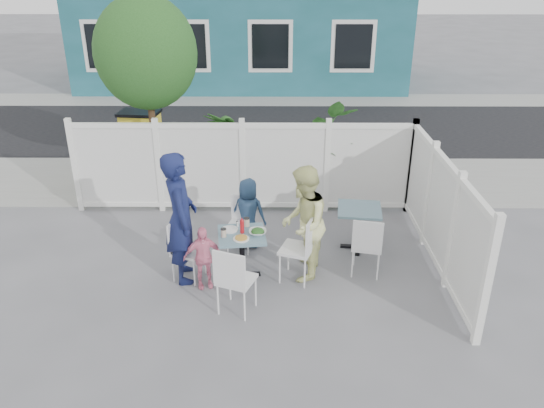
{
  "coord_description": "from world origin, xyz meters",
  "views": [
    {
      "loc": [
        0.66,
        -6.15,
        4.07
      ],
      "look_at": [
        0.62,
        0.63,
        0.94
      ],
      "focal_mm": 35.0,
      "sensor_mm": 36.0,
      "label": 1
    }
  ],
  "objects_px": {
    "utility_cabinet": "(143,146)",
    "toddler": "(203,257)",
    "chair_back": "(242,219)",
    "chair_near": "(233,277)",
    "chair_right": "(303,244)",
    "boy": "(248,213)",
    "chair_left": "(183,245)",
    "main_table": "(242,244)",
    "spare_table": "(359,217)",
    "man": "(181,218)",
    "woman": "(303,224)"
  },
  "relations": [
    {
      "from": "chair_left",
      "to": "boy",
      "type": "xyz_separation_m",
      "value": [
        0.85,
        0.92,
        0.05
      ]
    },
    {
      "from": "chair_near",
      "to": "main_table",
      "type": "bearing_deg",
      "value": 108.09
    },
    {
      "from": "main_table",
      "to": "chair_back",
      "type": "height_order",
      "value": "chair_back"
    },
    {
      "from": "boy",
      "to": "toddler",
      "type": "xyz_separation_m",
      "value": [
        -0.56,
        -1.15,
        -0.1
      ]
    },
    {
      "from": "utility_cabinet",
      "to": "spare_table",
      "type": "xyz_separation_m",
      "value": [
        3.94,
        -2.96,
        -0.13
      ]
    },
    {
      "from": "woman",
      "to": "boy",
      "type": "xyz_separation_m",
      "value": [
        -0.79,
        0.87,
        -0.26
      ]
    },
    {
      "from": "chair_near",
      "to": "boy",
      "type": "height_order",
      "value": "boy"
    },
    {
      "from": "spare_table",
      "to": "boy",
      "type": "xyz_separation_m",
      "value": [
        -1.68,
        0.09,
        0.03
      ]
    },
    {
      "from": "chair_left",
      "to": "boy",
      "type": "relative_size",
      "value": 0.79
    },
    {
      "from": "spare_table",
      "to": "man",
      "type": "height_order",
      "value": "man"
    },
    {
      "from": "main_table",
      "to": "man",
      "type": "xyz_separation_m",
      "value": [
        -0.81,
        -0.02,
        0.4
      ]
    },
    {
      "from": "chair_right",
      "to": "spare_table",
      "type": "bearing_deg",
      "value": -25.11
    },
    {
      "from": "boy",
      "to": "toddler",
      "type": "relative_size",
      "value": 1.23
    },
    {
      "from": "main_table",
      "to": "toddler",
      "type": "xyz_separation_m",
      "value": [
        -0.51,
        -0.24,
        -0.07
      ]
    },
    {
      "from": "utility_cabinet",
      "to": "woman",
      "type": "xyz_separation_m",
      "value": [
        3.06,
        -3.74,
        0.16
      ]
    },
    {
      "from": "woman",
      "to": "toddler",
      "type": "height_order",
      "value": "woman"
    },
    {
      "from": "utility_cabinet",
      "to": "woman",
      "type": "height_order",
      "value": "woman"
    },
    {
      "from": "utility_cabinet",
      "to": "chair_back",
      "type": "xyz_separation_m",
      "value": [
        2.16,
        -2.94,
        -0.17
      ]
    },
    {
      "from": "boy",
      "to": "chair_near",
      "type": "bearing_deg",
      "value": 102.96
    },
    {
      "from": "man",
      "to": "woman",
      "type": "relative_size",
      "value": 1.14
    },
    {
      "from": "chair_right",
      "to": "toddler",
      "type": "distance_m",
      "value": 1.36
    },
    {
      "from": "chair_left",
      "to": "man",
      "type": "height_order",
      "value": "man"
    },
    {
      "from": "chair_right",
      "to": "woman",
      "type": "relative_size",
      "value": 0.6
    },
    {
      "from": "utility_cabinet",
      "to": "man",
      "type": "bearing_deg",
      "value": -63.43
    },
    {
      "from": "utility_cabinet",
      "to": "toddler",
      "type": "distance_m",
      "value": 4.37
    },
    {
      "from": "chair_near",
      "to": "chair_left",
      "type": "bearing_deg",
      "value": 152.8
    },
    {
      "from": "utility_cabinet",
      "to": "chair_near",
      "type": "xyz_separation_m",
      "value": [
        2.16,
        -4.65,
        -0.11
      ]
    },
    {
      "from": "spare_table",
      "to": "chair_back",
      "type": "height_order",
      "value": "chair_back"
    },
    {
      "from": "chair_right",
      "to": "chair_back",
      "type": "height_order",
      "value": "chair_right"
    },
    {
      "from": "main_table",
      "to": "spare_table",
      "type": "relative_size",
      "value": 0.99
    },
    {
      "from": "woman",
      "to": "chair_right",
      "type": "bearing_deg",
      "value": 5.95
    },
    {
      "from": "chair_back",
      "to": "boy",
      "type": "height_order",
      "value": "boy"
    },
    {
      "from": "chair_back",
      "to": "man",
      "type": "xyz_separation_m",
      "value": [
        -0.76,
        -0.86,
        0.44
      ]
    },
    {
      "from": "chair_near",
      "to": "woman",
      "type": "relative_size",
      "value": 0.57
    },
    {
      "from": "spare_table",
      "to": "man",
      "type": "relative_size",
      "value": 0.39
    },
    {
      "from": "chair_right",
      "to": "boy",
      "type": "bearing_deg",
      "value": 58.09
    },
    {
      "from": "main_table",
      "to": "boy",
      "type": "relative_size",
      "value": 0.64
    },
    {
      "from": "chair_back",
      "to": "toddler",
      "type": "relative_size",
      "value": 0.93
    },
    {
      "from": "utility_cabinet",
      "to": "chair_near",
      "type": "relative_size",
      "value": 1.41
    },
    {
      "from": "man",
      "to": "woman",
      "type": "xyz_separation_m",
      "value": [
        1.65,
        0.05,
        -0.11
      ]
    },
    {
      "from": "chair_back",
      "to": "chair_near",
      "type": "bearing_deg",
      "value": 103.77
    },
    {
      "from": "chair_left",
      "to": "chair_back",
      "type": "xyz_separation_m",
      "value": [
        0.75,
        0.85,
        -0.02
      ]
    },
    {
      "from": "main_table",
      "to": "man",
      "type": "relative_size",
      "value": 0.38
    },
    {
      "from": "utility_cabinet",
      "to": "spare_table",
      "type": "distance_m",
      "value": 4.93
    },
    {
      "from": "chair_near",
      "to": "woman",
      "type": "distance_m",
      "value": 1.3
    },
    {
      "from": "chair_right",
      "to": "chair_back",
      "type": "bearing_deg",
      "value": 63.49
    },
    {
      "from": "main_table",
      "to": "chair_near",
      "type": "height_order",
      "value": "chair_near"
    },
    {
      "from": "spare_table",
      "to": "toddler",
      "type": "relative_size",
      "value": 0.8
    },
    {
      "from": "main_table",
      "to": "man",
      "type": "height_order",
      "value": "man"
    },
    {
      "from": "man",
      "to": "toddler",
      "type": "bearing_deg",
      "value": -139.38
    }
  ]
}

